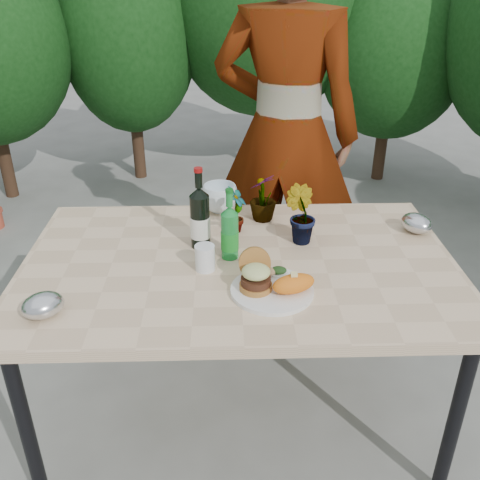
{
  "coord_description": "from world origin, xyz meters",
  "views": [
    {
      "loc": [
        -0.05,
        -1.71,
        1.75
      ],
      "look_at": [
        0.0,
        -0.08,
        0.88
      ],
      "focal_mm": 40.0,
      "sensor_mm": 36.0,
      "label": 1
    }
  ],
  "objects_px": {
    "patio_table": "(239,274)",
    "person": "(286,135)",
    "wine_bottle": "(200,219)",
    "dinner_plate": "(272,290)"
  },
  "relations": [
    {
      "from": "dinner_plate",
      "to": "wine_bottle",
      "type": "xyz_separation_m",
      "value": [
        -0.25,
        0.33,
        0.11
      ]
    },
    {
      "from": "wine_bottle",
      "to": "person",
      "type": "xyz_separation_m",
      "value": [
        0.39,
        0.69,
        0.11
      ]
    },
    {
      "from": "wine_bottle",
      "to": "person",
      "type": "height_order",
      "value": "person"
    },
    {
      "from": "wine_bottle",
      "to": "person",
      "type": "relative_size",
      "value": 0.16
    },
    {
      "from": "dinner_plate",
      "to": "person",
      "type": "bearing_deg",
      "value": 81.95
    },
    {
      "from": "patio_table",
      "to": "dinner_plate",
      "type": "height_order",
      "value": "dinner_plate"
    },
    {
      "from": "wine_bottle",
      "to": "patio_table",
      "type": "bearing_deg",
      "value": -55.22
    },
    {
      "from": "patio_table",
      "to": "person",
      "type": "relative_size",
      "value": 0.82
    },
    {
      "from": "patio_table",
      "to": "dinner_plate",
      "type": "relative_size",
      "value": 5.71
    },
    {
      "from": "wine_bottle",
      "to": "dinner_plate",
      "type": "bearing_deg",
      "value": -69.17
    }
  ]
}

